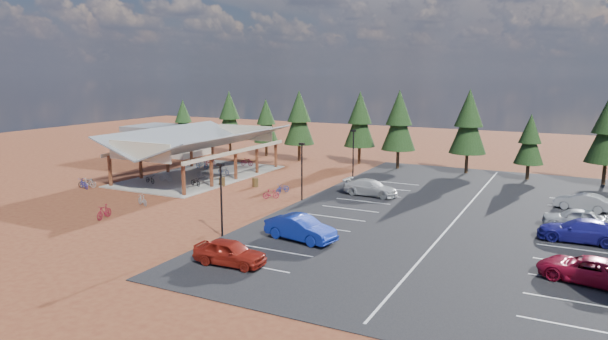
{
  "coord_description": "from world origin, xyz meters",
  "views": [
    {
      "loc": [
        26.42,
        -39.47,
        11.21
      ],
      "look_at": [
        3.85,
        4.67,
        2.21
      ],
      "focal_mm": 32.0,
      "sensor_mm": 36.0,
      "label": 1
    }
  ],
  "objects_px": {
    "trash_bin_1": "(255,182)",
    "car_7": "(580,230)",
    "bike_14": "(283,188)",
    "bike_3": "(210,161)",
    "bike_6": "(224,171)",
    "car_9": "(582,202)",
    "bike_7": "(247,162)",
    "bike_11": "(104,212)",
    "bike_5": "(203,174)",
    "trash_bin_0": "(222,182)",
    "bike_10": "(84,184)",
    "outbuilding": "(168,140)",
    "bike_2": "(202,164)",
    "bike_8": "(86,181)",
    "car_3": "(371,188)",
    "lamp_post_2": "(353,150)",
    "bike_pavilion": "(200,141)",
    "car_8": "(575,218)",
    "bike_15": "(271,194)",
    "car_1": "(301,228)",
    "car_0": "(230,252)",
    "car_6": "(587,269)",
    "bike_1": "(166,177)",
    "bike_4": "(196,182)",
    "lamp_post_0": "(221,195)",
    "bike_0": "(150,179)",
    "lamp_post_1": "(302,167)",
    "bike_13": "(142,200)",
    "bike_9": "(88,183)"
  },
  "relations": [
    {
      "from": "trash_bin_1",
      "to": "car_7",
      "type": "distance_m",
      "value": 29.25
    },
    {
      "from": "trash_bin_1",
      "to": "bike_14",
      "type": "relative_size",
      "value": 0.51
    },
    {
      "from": "trash_bin_1",
      "to": "bike_3",
      "type": "distance_m",
      "value": 13.71
    },
    {
      "from": "bike_6",
      "to": "car_9",
      "type": "distance_m",
      "value": 35.25
    },
    {
      "from": "bike_7",
      "to": "bike_11",
      "type": "relative_size",
      "value": 0.88
    },
    {
      "from": "bike_5",
      "to": "bike_11",
      "type": "bearing_deg",
      "value": -161.96
    },
    {
      "from": "trash_bin_0",
      "to": "bike_10",
      "type": "relative_size",
      "value": 0.5
    },
    {
      "from": "outbuilding",
      "to": "bike_2",
      "type": "bearing_deg",
      "value": -33.11
    },
    {
      "from": "bike_5",
      "to": "bike_8",
      "type": "relative_size",
      "value": 1.01
    },
    {
      "from": "car_3",
      "to": "car_9",
      "type": "bearing_deg",
      "value": -76.98
    },
    {
      "from": "lamp_post_2",
      "to": "bike_14",
      "type": "height_order",
      "value": "lamp_post_2"
    },
    {
      "from": "bike_pavilion",
      "to": "outbuilding",
      "type": "distance_m",
      "value": 17.89
    },
    {
      "from": "bike_14",
      "to": "car_8",
      "type": "bearing_deg",
      "value": 9.57
    },
    {
      "from": "bike_pavilion",
      "to": "car_8",
      "type": "height_order",
      "value": "bike_pavilion"
    },
    {
      "from": "trash_bin_0",
      "to": "bike_15",
      "type": "distance_m",
      "value": 7.55
    },
    {
      "from": "bike_5",
      "to": "bike_14",
      "type": "bearing_deg",
      "value": -89.56
    },
    {
      "from": "bike_3",
      "to": "car_8",
      "type": "bearing_deg",
      "value": -106.63
    },
    {
      "from": "car_1",
      "to": "car_8",
      "type": "bearing_deg",
      "value": -44.45
    },
    {
      "from": "lamp_post_2",
      "to": "car_0",
      "type": "bearing_deg",
      "value": -82.57
    },
    {
      "from": "bike_14",
      "to": "car_6",
      "type": "height_order",
      "value": "car_6"
    },
    {
      "from": "bike_1",
      "to": "car_7",
      "type": "xyz_separation_m",
      "value": [
        38.22,
        -2.9,
        0.27
      ]
    },
    {
      "from": "bike_pavilion",
      "to": "lamp_post_2",
      "type": "relative_size",
      "value": 3.77
    },
    {
      "from": "lamp_post_2",
      "to": "car_7",
      "type": "height_order",
      "value": "lamp_post_2"
    },
    {
      "from": "car_0",
      "to": "car_8",
      "type": "xyz_separation_m",
      "value": [
        17.92,
        17.66,
        -0.01
      ]
    },
    {
      "from": "lamp_post_2",
      "to": "bike_2",
      "type": "bearing_deg",
      "value": -168.67
    },
    {
      "from": "bike_1",
      "to": "car_1",
      "type": "xyz_separation_m",
      "value": [
        21.46,
        -11.1,
        0.33
      ]
    },
    {
      "from": "bike_4",
      "to": "bike_7",
      "type": "relative_size",
      "value": 0.98
    },
    {
      "from": "trash_bin_0",
      "to": "car_3",
      "type": "bearing_deg",
      "value": 10.11
    },
    {
      "from": "lamp_post_0",
      "to": "bike_8",
      "type": "distance_m",
      "value": 23.43
    },
    {
      "from": "car_3",
      "to": "trash_bin_0",
      "type": "bearing_deg",
      "value": 103.63
    },
    {
      "from": "car_8",
      "to": "trash_bin_1",
      "type": "bearing_deg",
      "value": -98.05
    },
    {
      "from": "trash_bin_0",
      "to": "bike_0",
      "type": "bearing_deg",
      "value": -160.26
    },
    {
      "from": "lamp_post_1",
      "to": "trash_bin_0",
      "type": "relative_size",
      "value": 5.71
    },
    {
      "from": "bike_pavilion",
      "to": "bike_5",
      "type": "xyz_separation_m",
      "value": [
        1.62,
        -1.68,
        -3.19
      ]
    },
    {
      "from": "bike_8",
      "to": "bike_13",
      "type": "bearing_deg",
      "value": -15.53
    },
    {
      "from": "bike_13",
      "to": "bike_15",
      "type": "bearing_deg",
      "value": 149.83
    },
    {
      "from": "lamp_post_2",
      "to": "bike_1",
      "type": "distance_m",
      "value": 19.88
    },
    {
      "from": "bike_6",
      "to": "bike_15",
      "type": "bearing_deg",
      "value": -118.85
    },
    {
      "from": "bike_5",
      "to": "bike_10",
      "type": "distance_m",
      "value": 11.66
    },
    {
      "from": "bike_6",
      "to": "car_7",
      "type": "bearing_deg",
      "value": -97.67
    },
    {
      "from": "lamp_post_2",
      "to": "bike_4",
      "type": "distance_m",
      "value": 16.93
    },
    {
      "from": "bike_4",
      "to": "bike_11",
      "type": "height_order",
      "value": "bike_11"
    },
    {
      "from": "bike_8",
      "to": "bike_1",
      "type": "bearing_deg",
      "value": 43.57
    },
    {
      "from": "bike_2",
      "to": "bike_1",
      "type": "bearing_deg",
      "value": -166.84
    },
    {
      "from": "car_0",
      "to": "lamp_post_2",
      "type": "bearing_deg",
      "value": 4.43
    },
    {
      "from": "lamp_post_2",
      "to": "bike_1",
      "type": "bearing_deg",
      "value": -145.22
    },
    {
      "from": "bike_6",
      "to": "bike_13",
      "type": "distance_m",
      "value": 14.59
    },
    {
      "from": "car_6",
      "to": "bike_2",
      "type": "bearing_deg",
      "value": -103.93
    },
    {
      "from": "bike_6",
      "to": "car_7",
      "type": "relative_size",
      "value": 0.29
    },
    {
      "from": "outbuilding",
      "to": "bike_9",
      "type": "relative_size",
      "value": 6.76
    }
  ]
}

